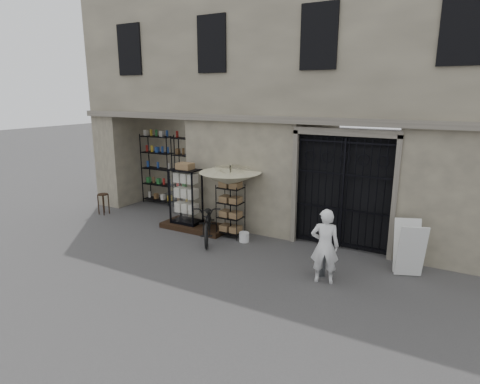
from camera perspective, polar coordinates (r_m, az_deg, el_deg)
The scene contains 15 objects.
ground at distance 9.58m, azimuth 0.07°, elevation -10.20°, with size 80.00×80.00×0.00m, color black.
main_building at distance 12.41m, azimuth 9.53°, elevation 16.42°, with size 14.00×4.00×9.00m, color gray.
shop_recess at distance 13.84m, azimuth -10.60°, elevation 3.62°, with size 3.00×1.70×3.00m, color black.
shop_shelving at distance 14.30m, azimuth -9.43°, elevation 2.97°, with size 2.70×0.50×2.50m, color black.
iron_gate at distance 10.51m, azimuth 14.63°, elevation 0.16°, with size 2.50×0.21×3.00m.
step_platform at distance 11.98m, azimuth -6.36°, elevation -4.88°, with size 2.00×0.90×0.15m, color black.
display_cabinet at distance 11.88m, azimuth -7.71°, elevation -1.02°, with size 0.95×0.79×1.76m.
wire_rack at distance 11.11m, azimuth -1.35°, elevation -2.76°, with size 0.76×0.64×1.49m.
market_umbrella at distance 10.90m, azimuth -1.39°, elevation 2.40°, with size 1.53×1.56×2.42m.
white_bucket at distance 10.90m, azimuth 0.59°, elevation -6.41°, with size 0.27×0.27×0.26m, color silver.
bicycle at distance 11.13m, azimuth -4.49°, elevation -6.73°, with size 0.70×1.05×2.01m, color black.
wooden_stool at distance 14.02m, azimuth -18.84°, elevation -1.54°, with size 0.37×0.37×0.69m.
steel_bollard at distance 9.01m, azimuth 11.57°, elevation -8.95°, with size 0.17×0.17×0.91m, color #4C5054.
shopkeeper at distance 8.94m, azimuth 11.71°, elevation -12.36°, with size 0.59×1.62×0.39m, color silver.
easel_sign at distance 9.55m, azimuth 22.92°, elevation -7.42°, with size 0.76×0.81×1.20m.
Camera 1 is at (4.27, -7.63, 3.91)m, focal length 30.00 mm.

